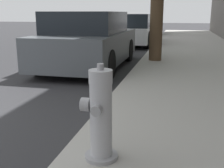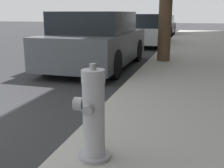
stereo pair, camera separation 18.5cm
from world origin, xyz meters
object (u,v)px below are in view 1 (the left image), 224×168
parked_car_near (89,41)px  parked_car_mid (132,30)px  fire_hydrant (100,116)px  parked_car_far (147,26)px

parked_car_near → parked_car_mid: bearing=87.5°
fire_hydrant → parked_car_mid: size_ratio=0.23×
fire_hydrant → parked_car_mid: parked_car_mid is taller
parked_car_near → fire_hydrant: bearing=-71.0°
parked_car_mid → parked_car_far: 5.93m
parked_car_near → parked_car_far: 11.49m
parked_car_near → parked_car_far: bearing=89.0°
fire_hydrant → parked_car_near: parked_car_near is taller
parked_car_mid → parked_car_far: bearing=90.3°
fire_hydrant → parked_car_far: parked_car_far is taller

